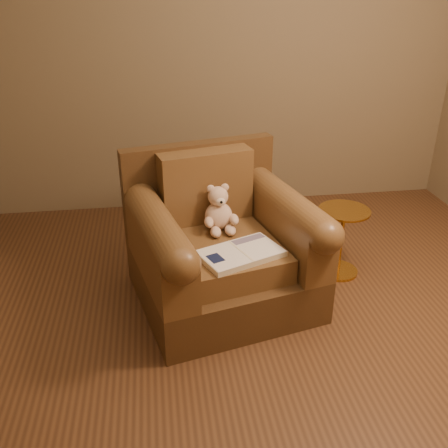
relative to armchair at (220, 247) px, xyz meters
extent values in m
plane|color=brown|center=(0.24, -0.50, -0.35)|extent=(4.00, 4.00, 0.00)
cube|color=#766548|center=(0.24, 1.50, 1.00)|extent=(4.00, 0.02, 2.70)
cube|color=#4C3219|center=(0.01, -0.04, -0.21)|extent=(1.21, 1.17, 0.28)
cube|color=#4C3219|center=(-0.09, 0.38, 0.25)|extent=(1.01, 0.33, 0.63)
cube|color=brown|center=(0.02, -0.09, 0.01)|extent=(0.74, 0.83, 0.15)
cube|color=brown|center=(-0.06, 0.25, 0.31)|extent=(0.61, 0.29, 0.46)
cube|color=brown|center=(-0.37, -0.19, 0.09)|extent=(0.40, 0.89, 0.33)
cube|color=brown|center=(0.42, 0.00, 0.09)|extent=(0.40, 0.89, 0.33)
cylinder|color=brown|center=(-0.37, -0.19, 0.26)|extent=(0.40, 0.89, 0.20)
cylinder|color=brown|center=(0.42, 0.00, 0.26)|extent=(0.40, 0.89, 0.20)
ellipsoid|color=beige|center=(0.00, 0.10, 0.17)|extent=(0.17, 0.15, 0.18)
sphere|color=beige|center=(0.00, 0.11, 0.29)|extent=(0.13, 0.13, 0.13)
ellipsoid|color=beige|center=(-0.04, 0.11, 0.35)|extent=(0.05, 0.03, 0.05)
ellipsoid|color=beige|center=(0.05, 0.12, 0.35)|extent=(0.05, 0.03, 0.05)
ellipsoid|color=beige|center=(0.01, 0.05, 0.28)|extent=(0.06, 0.04, 0.05)
sphere|color=black|center=(0.01, 0.03, 0.29)|extent=(0.02, 0.02, 0.02)
ellipsoid|color=beige|center=(-0.07, 0.02, 0.17)|extent=(0.06, 0.11, 0.06)
ellipsoid|color=beige|center=(0.09, 0.04, 0.17)|extent=(0.06, 0.11, 0.06)
ellipsoid|color=beige|center=(-0.03, -0.01, 0.11)|extent=(0.07, 0.11, 0.06)
ellipsoid|color=beige|center=(0.06, 0.00, 0.11)|extent=(0.07, 0.11, 0.06)
cube|color=beige|center=(0.08, -0.27, 0.10)|extent=(0.52, 0.42, 0.03)
cube|color=white|center=(-0.02, -0.32, 0.12)|extent=(0.31, 0.34, 0.00)
cube|color=white|center=(0.19, -0.23, 0.12)|extent=(0.31, 0.34, 0.00)
cube|color=beige|center=(0.08, -0.27, 0.12)|extent=(0.11, 0.26, 0.00)
cube|color=#0F1638|center=(-0.07, -0.33, 0.12)|extent=(0.11, 0.12, 0.00)
cube|color=slate|center=(0.15, -0.14, 0.12)|extent=(0.21, 0.13, 0.00)
cylinder|color=gold|center=(0.85, 0.16, -0.34)|extent=(0.28, 0.28, 0.02)
cylinder|color=gold|center=(0.85, 0.16, -0.11)|extent=(0.03, 0.03, 0.45)
cylinder|color=gold|center=(0.85, 0.16, 0.12)|extent=(0.34, 0.34, 0.02)
cylinder|color=gold|center=(0.85, 0.16, 0.11)|extent=(0.03, 0.03, 0.02)
camera|label=1|loc=(-0.36, -2.69, 1.50)|focal=40.00mm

